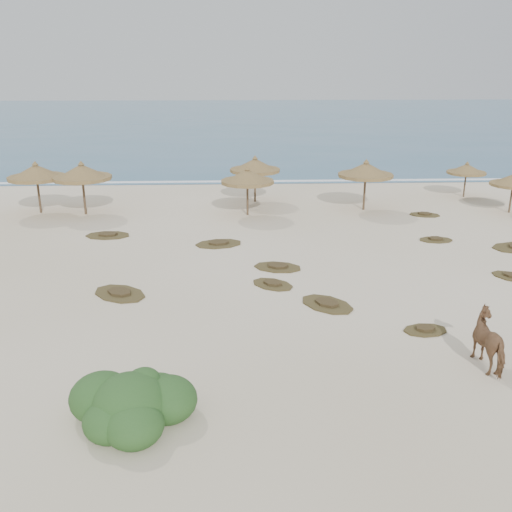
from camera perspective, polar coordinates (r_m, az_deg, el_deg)
The scene contains 22 objects.
ground at distance 19.30m, azimuth 5.05°, elevation -7.89°, with size 160.00×160.00×0.00m, color beige.
ocean at distance 92.53m, azimuth -0.89°, elevation 13.44°, with size 200.00×100.00×0.01m, color #2A5E7E.
foam_line at distance 44.01m, azimuth 0.81°, elevation 7.48°, with size 70.00×0.60×0.01m, color white.
palapa_0 at distance 35.34m, azimuth -17.02°, elevation 7.96°, with size 3.66×3.66×3.21m.
palapa_1 at distance 36.58m, azimuth -21.13°, elevation 7.77°, with size 3.38×3.38×3.14m.
palapa_2 at distance 33.66m, azimuth -0.87°, elevation 7.89°, with size 3.29×3.29×2.94m.
palapa_3 at distance 37.01m, azimuth -0.10°, elevation 9.00°, with size 4.00×4.00×3.03m.
palapa_4 at distance 35.55m, azimuth 10.92°, elevation 8.39°, with size 3.62×3.62×3.13m.
palapa_5 at distance 41.02m, azimuth 20.31°, elevation 8.13°, with size 3.15×3.15×2.40m.
horse at distance 18.43m, azimuth 22.57°, elevation -7.90°, with size 0.88×1.94×1.64m, color #916542.
bush at distance 15.15m, azimuth -12.37°, elevation -14.29°, with size 3.29×2.90×1.47m.
scrub_1 at distance 23.06m, azimuth -13.48°, elevation -3.64°, with size 2.84×2.72×0.16m.
scrub_2 at distance 23.34m, azimuth 1.67°, elevation -2.82°, with size 2.17×2.07×0.16m.
scrub_3 at distance 25.29m, azimuth 2.18°, elevation -1.09°, with size 2.44×1.93×0.16m.
scrub_4 at distance 26.48m, azimuth 24.21°, elevation -1.86°, with size 1.93×1.96×0.16m.
scrub_6 at distance 30.93m, azimuth -14.60°, elevation 2.04°, with size 2.41×1.64×0.16m.
scrub_7 at distance 30.59m, azimuth 17.54°, elevation 1.58°, with size 1.72×1.13×0.16m.
scrub_9 at distance 21.63m, azimuth 7.11°, elevation -4.77°, with size 2.55×2.61×0.16m.
scrub_10 at distance 35.50m, azimuth 16.51°, elevation 4.01°, with size 2.02×1.58×0.16m.
scrub_11 at distance 16.33m, azimuth -11.79°, elevation -13.41°, with size 1.91×2.01×0.16m.
scrub_12 at distance 20.31m, azimuth 16.57°, elevation -7.08°, with size 1.65×1.20×0.16m.
scrub_13 at distance 28.59m, azimuth -3.75°, elevation 1.26°, with size 2.65×2.03×0.16m.
Camera 1 is at (-2.39, -17.09, 8.65)m, focal length 40.00 mm.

